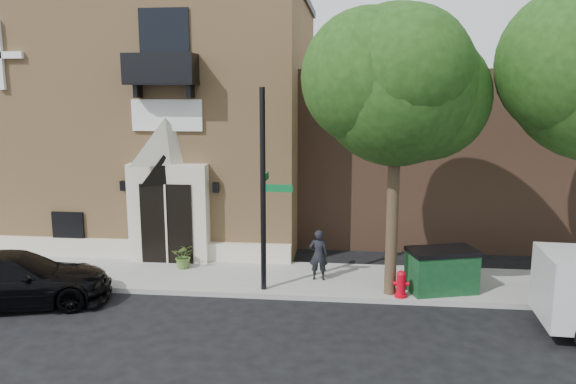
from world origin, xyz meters
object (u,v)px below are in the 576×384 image
street_sign (264,190)px  pedestrian_near (319,255)px  black_sedan (14,279)px  fire_hydrant (401,284)px  dumpster (442,270)px

street_sign → pedestrian_near: (1.47, 0.96, -2.08)m
black_sedan → fire_hydrant: (10.31, 1.34, -0.21)m
dumpster → pedestrian_near: bearing=153.8°
fire_hydrant → dumpster: bearing=26.7°
fire_hydrant → pedestrian_near: bearing=152.8°
street_sign → dumpster: size_ratio=2.71×
black_sedan → fire_hydrant: 10.40m
pedestrian_near → fire_hydrant: bearing=153.9°
black_sedan → street_sign: size_ratio=0.88×
fire_hydrant → pedestrian_near: size_ratio=0.50×
street_sign → fire_hydrant: 4.52m
black_sedan → pedestrian_near: 8.40m
street_sign → pedestrian_near: bearing=35.1°
black_sedan → dumpster: black_sedan is taller
dumpster → pedestrian_near: 3.52m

